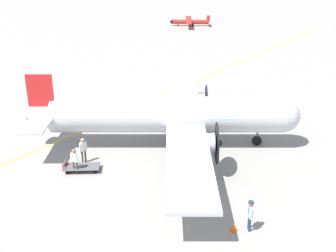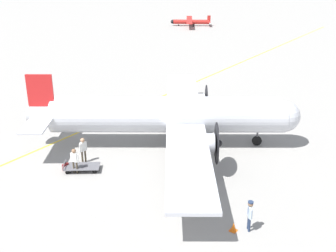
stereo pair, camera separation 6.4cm
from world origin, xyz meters
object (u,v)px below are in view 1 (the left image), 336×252
traffic_cone (234,227)px  light_aircraft_distant (189,22)px  ramp_agent (83,148)px  suitcase_near_door (66,167)px  airliner_main (173,115)px  baggage_cart (82,167)px  crew_foreground (250,212)px  passenger_boarding (75,158)px

traffic_cone → light_aircraft_distant: bearing=35.1°
ramp_agent → suitcase_near_door: size_ratio=3.72×
airliner_main → ramp_agent: (-5.72, 3.25, -1.30)m
light_aircraft_distant → traffic_cone: (-52.39, -36.85, -0.60)m
airliner_main → ramp_agent: bearing=-155.3°
suitcase_near_door → baggage_cart: size_ratio=0.19×
airliner_main → baggage_cart: (-6.64, 2.51, -2.10)m
airliner_main → light_aircraft_distant: airliner_main is taller
light_aircraft_distant → ramp_agent: bearing=82.6°
airliner_main → light_aircraft_distant: size_ratio=2.26×
crew_foreground → baggage_cart: crew_foreground is taller
suitcase_near_door → ramp_agent: bearing=-7.3°
crew_foreground → ramp_agent: (0.35, 12.26, 0.02)m
baggage_cart → light_aircraft_distant: light_aircraft_distant is taller
crew_foreground → light_aircraft_distant: bearing=-1.5°
suitcase_near_door → baggage_cart: (0.54, -0.93, 0.06)m
ramp_agent → light_aircraft_distant: bearing=33.5°
baggage_cart → traffic_cone: baggage_cart is taller
suitcase_near_door → traffic_cone: bearing=-87.2°
passenger_boarding → suitcase_near_door: (-0.09, 0.84, -0.82)m
ramp_agent → suitcase_near_door: bearing=-179.9°
passenger_boarding → traffic_cone: 11.06m
ramp_agent → baggage_cart: 1.43m
suitcase_near_door → traffic_cone: (0.59, -11.86, 0.00)m
ramp_agent → light_aircraft_distant: (51.53, 25.18, -0.25)m
airliner_main → passenger_boarding: airliner_main is taller
traffic_cone → crew_foreground: bearing=-48.9°
crew_foreground → ramp_agent: ramp_agent is taller
ramp_agent → baggage_cart: bearing=-133.5°
crew_foreground → traffic_cone: (-0.51, 0.59, -0.84)m
traffic_cone → baggage_cart: bearing=90.3°
suitcase_near_door → light_aircraft_distant: size_ratio=0.05×
ramp_agent → passenger_boarding: bearing=-146.9°
suitcase_near_door → baggage_cart: 1.08m
airliner_main → traffic_cone: (-6.58, -8.42, -2.15)m
baggage_cart → traffic_cone: (0.05, -10.93, -0.06)m
light_aircraft_distant → traffic_cone: size_ratio=19.01×
passenger_boarding → ramp_agent: ramp_agent is taller
passenger_boarding → traffic_cone: size_ratio=3.52×
passenger_boarding → ramp_agent: size_ratio=0.96×
suitcase_near_door → light_aircraft_distant: light_aircraft_distant is taller
light_aircraft_distant → passenger_boarding: bearing=82.5°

